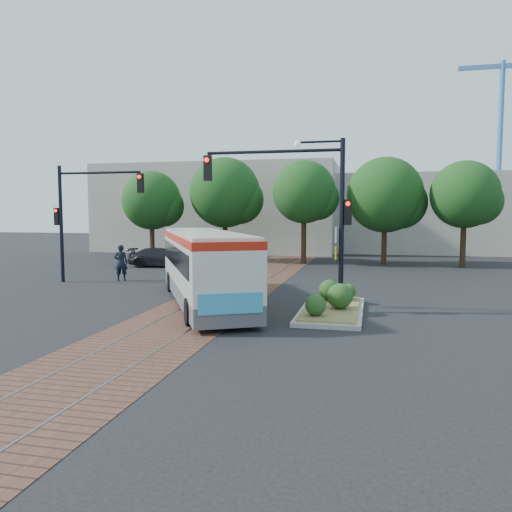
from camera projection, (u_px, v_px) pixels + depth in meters
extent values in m
plane|color=black|center=(213.00, 303.00, 19.98)|extent=(120.00, 120.00, 0.00)
cube|color=brown|center=(239.00, 288.00, 23.86)|extent=(3.60, 40.00, 0.01)
cube|color=slate|center=(224.00, 287.00, 24.03)|extent=(0.06, 40.00, 0.01)
cube|color=slate|center=(254.00, 288.00, 23.69)|extent=(0.06, 40.00, 0.01)
cylinder|color=#382314|center=(152.00, 241.00, 37.64)|extent=(0.36, 0.36, 2.86)
sphere|color=#193C13|center=(151.00, 200.00, 37.37)|extent=(4.40, 4.40, 4.40)
cylinder|color=#382314|center=(225.00, 240.00, 37.16)|extent=(0.36, 0.36, 3.12)
sphere|color=#193C13|center=(225.00, 193.00, 36.86)|extent=(5.20, 5.20, 5.20)
cylinder|color=#382314|center=(304.00, 240.00, 35.02)|extent=(0.36, 0.36, 3.39)
sphere|color=#193C13|center=(304.00, 192.00, 34.73)|extent=(4.40, 4.40, 4.40)
cylinder|color=#382314|center=(384.00, 244.00, 34.58)|extent=(0.36, 0.36, 2.86)
sphere|color=#193C13|center=(385.00, 195.00, 34.28)|extent=(5.20, 5.20, 5.20)
cylinder|color=#382314|center=(463.00, 244.00, 32.66)|extent=(0.36, 0.36, 3.12)
sphere|color=#193C13|center=(465.00, 194.00, 32.38)|extent=(4.40, 4.40, 4.40)
cube|color=#ADA899|center=(223.00, 208.00, 48.61)|extent=(22.00, 12.00, 8.00)
cube|color=#ADA899|center=(437.00, 214.00, 46.08)|extent=(18.00, 10.00, 7.00)
cylinder|color=#3F72B2|center=(499.00, 156.00, 48.13)|extent=(0.50, 0.50, 18.00)
cube|color=#3F72B2|center=(503.00, 66.00, 47.39)|extent=(8.00, 0.40, 0.40)
cube|color=#4E4E51|center=(204.00, 291.00, 19.88)|extent=(6.89, 10.46, 0.62)
cube|color=silver|center=(204.00, 262.00, 19.78)|extent=(6.91, 10.47, 1.69)
cube|color=black|center=(203.00, 255.00, 20.01)|extent=(6.46, 9.55, 0.80)
cube|color=#B41E0D|center=(203.00, 238.00, 19.69)|extent=(6.94, 10.48, 0.27)
cube|color=silver|center=(203.00, 233.00, 19.68)|extent=(6.68, 10.12, 0.12)
cube|color=black|center=(230.00, 267.00, 14.74)|extent=(1.31, 0.75, 0.80)
cube|color=#329ACA|center=(231.00, 304.00, 14.69)|extent=(1.75, 0.95, 0.62)
cube|color=orange|center=(237.00, 277.00, 19.26)|extent=(1.89, 3.56, 0.98)
cylinder|color=black|center=(190.00, 312.00, 15.95)|extent=(0.69, 0.93, 0.89)
cylinder|color=black|center=(252.00, 309.00, 16.46)|extent=(0.69, 0.93, 0.89)
cylinder|color=black|center=(171.00, 282.00, 22.88)|extent=(0.69, 0.93, 0.89)
cylinder|color=black|center=(215.00, 280.00, 23.39)|extent=(0.69, 0.93, 0.89)
cube|color=gray|center=(332.00, 311.00, 17.92)|extent=(2.20, 5.20, 0.15)
cube|color=olive|center=(332.00, 308.00, 17.91)|extent=(1.90, 4.80, 0.08)
sphere|color=#1E4719|center=(316.00, 305.00, 16.42)|extent=(0.70, 0.70, 0.70)
sphere|color=#1E4719|center=(340.00, 296.00, 17.61)|extent=(0.90, 0.90, 0.90)
sphere|color=#1E4719|center=(329.00, 290.00, 19.28)|extent=(0.80, 0.80, 0.80)
sphere|color=#1E4719|center=(348.00, 291.00, 19.61)|extent=(0.60, 0.60, 0.60)
cylinder|color=black|center=(342.00, 224.00, 17.78)|extent=(0.18, 0.18, 6.00)
cylinder|color=black|center=(273.00, 152.00, 18.11)|extent=(5.00, 0.12, 0.12)
cube|color=black|center=(208.00, 168.00, 18.72)|extent=(0.28, 0.22, 0.95)
sphere|color=#FF190C|center=(207.00, 160.00, 18.56)|extent=(0.18, 0.18, 0.18)
cube|color=black|center=(348.00, 212.00, 17.69)|extent=(0.26, 0.20, 0.90)
sphere|color=#FF190C|center=(348.00, 204.00, 17.54)|extent=(0.16, 0.16, 0.16)
cube|color=white|center=(336.00, 235.00, 17.73)|extent=(0.04, 0.45, 0.55)
cube|color=yellow|center=(336.00, 253.00, 17.79)|extent=(0.04, 0.45, 0.45)
cylinder|color=black|center=(320.00, 142.00, 17.70)|extent=(1.60, 0.08, 0.08)
sphere|color=silver|center=(298.00, 144.00, 17.89)|extent=(0.24, 0.24, 0.24)
cylinder|color=black|center=(61.00, 224.00, 25.75)|extent=(0.18, 0.18, 6.00)
cylinder|color=black|center=(99.00, 173.00, 25.01)|extent=(4.50, 0.12, 0.12)
cube|color=black|center=(141.00, 183.00, 24.55)|extent=(0.28, 0.22, 0.95)
sphere|color=#FF190C|center=(139.00, 177.00, 24.39)|extent=(0.18, 0.18, 0.18)
cube|color=black|center=(57.00, 217.00, 25.76)|extent=(0.26, 0.20, 0.90)
sphere|color=#FF190C|center=(55.00, 211.00, 25.61)|extent=(0.16, 0.16, 0.16)
imported|color=black|center=(121.00, 263.00, 26.46)|extent=(0.80, 0.64, 1.91)
imported|color=black|center=(161.00, 257.00, 33.13)|extent=(4.50, 2.18, 1.26)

